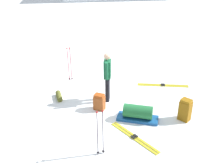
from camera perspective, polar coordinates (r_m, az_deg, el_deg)
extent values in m
plane|color=white|center=(9.04, 0.00, -3.95)|extent=(80.00, 80.00, 0.00)
cylinder|color=black|center=(8.90, -1.00, -1.33)|extent=(0.14, 0.14, 0.85)
cylinder|color=black|center=(9.08, -0.91, -0.73)|extent=(0.14, 0.14, 0.85)
cube|color=#155733|center=(8.67, -0.99, 3.20)|extent=(0.26, 0.37, 0.60)
cylinder|color=#155733|center=(8.44, -1.11, 2.73)|extent=(0.09, 0.09, 0.58)
cylinder|color=#155733|center=(8.88, -0.88, 4.00)|extent=(0.09, 0.09, 0.58)
sphere|color=tan|center=(8.51, -1.01, 5.91)|extent=(0.22, 0.22, 0.22)
cube|color=gold|center=(10.26, 10.81, -0.40)|extent=(1.89, 0.38, 0.02)
cube|color=black|center=(10.25, 10.82, -0.27)|extent=(0.15, 0.08, 0.03)
cube|color=gold|center=(10.35, 10.76, -0.14)|extent=(1.89, 0.38, 0.02)
cube|color=black|center=(10.34, 10.78, -0.02)|extent=(0.15, 0.08, 0.03)
cube|color=gold|center=(7.49, 4.47, -11.39)|extent=(1.08, 1.45, 0.02)
cube|color=black|center=(7.47, 4.48, -11.24)|extent=(0.13, 0.15, 0.03)
cube|color=gold|center=(7.55, 5.02, -11.07)|extent=(1.08, 1.45, 0.02)
cube|color=black|center=(7.53, 5.03, -10.92)|extent=(0.13, 0.15, 0.03)
cube|color=brown|center=(8.58, -2.72, -4.06)|extent=(0.41, 0.36, 0.46)
cube|color=#9D4215|center=(8.44, -2.76, -2.50)|extent=(0.37, 0.33, 0.08)
cube|color=#83530F|center=(8.32, 15.29, -5.54)|extent=(0.42, 0.42, 0.62)
cube|color=#8F5D10|center=(8.14, 15.58, -3.47)|extent=(0.38, 0.38, 0.08)
cylinder|color=maroon|center=(10.41, -9.29, 4.01)|extent=(0.02, 0.02, 1.29)
sphere|color=#A51919|center=(10.17, -9.57, 7.50)|extent=(0.05, 0.05, 0.05)
cylinder|color=black|center=(10.65, -9.06, 1.12)|extent=(0.07, 0.07, 0.01)
cylinder|color=maroon|center=(10.43, -8.76, 4.10)|extent=(0.02, 0.02, 1.29)
sphere|color=#A51919|center=(10.19, -9.02, 7.58)|extent=(0.05, 0.05, 0.05)
cylinder|color=black|center=(10.67, -8.54, 1.21)|extent=(0.07, 0.07, 0.01)
cylinder|color=black|center=(6.60, -3.11, -10.73)|extent=(0.02, 0.02, 1.24)
sphere|color=#A51919|center=(6.22, -3.26, -6.01)|extent=(0.05, 0.05, 0.05)
cylinder|color=black|center=(6.95, -2.99, -14.37)|extent=(0.07, 0.07, 0.01)
cylinder|color=black|center=(6.63, -1.95, -10.48)|extent=(0.02, 0.02, 1.24)
sphere|color=#A51919|center=(6.26, -2.04, -5.76)|extent=(0.05, 0.05, 0.05)
cylinder|color=black|center=(6.99, -1.88, -14.11)|extent=(0.07, 0.07, 0.01)
cube|color=#174D8D|center=(8.21, 5.47, -7.28)|extent=(1.31, 0.79, 0.09)
cylinder|color=#206634|center=(8.07, 5.55, -5.84)|extent=(0.94, 0.64, 0.40)
cylinder|color=brown|center=(9.41, -11.23, -2.55)|extent=(0.30, 0.58, 0.18)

